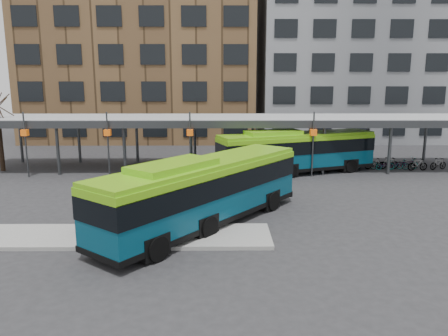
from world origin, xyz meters
TOP-DOWN VIEW (x-y plane):
  - ground at (0.00, 0.00)m, footprint 120.00×120.00m
  - boarding_island at (-5.50, -3.00)m, footprint 14.00×3.00m
  - canopy at (-0.06, 12.87)m, footprint 40.00×6.53m
  - tree at (-18.00, 12.00)m, footprint 1.64×1.64m
  - building_brick at (-10.00, 32.00)m, footprint 26.00×14.00m
  - building_grey at (16.00, 32.00)m, footprint 24.00×14.00m
  - bus_front at (-1.59, -1.32)m, footprint 10.05×11.72m
  - bus_rear at (4.99, 10.80)m, footprint 12.46×6.69m
  - pedestrian at (-7.24, -2.72)m, footprint 0.45×0.69m
  - bike_rack at (13.21, 12.20)m, footprint 7.48×1.32m

SIDE VIEW (x-z plane):
  - ground at x=0.00m, z-range 0.00..0.00m
  - boarding_island at x=-5.50m, z-range 0.00..0.18m
  - bike_rack at x=13.21m, z-range -0.02..0.96m
  - pedestrian at x=-7.24m, z-range 0.19..1.99m
  - bus_rear at x=4.99m, z-range 0.07..3.46m
  - bus_front at x=-1.59m, z-range 0.07..3.60m
  - tree at x=-18.00m, z-range -0.36..5.23m
  - canopy at x=-0.06m, z-range 1.51..6.31m
  - building_grey at x=16.00m, z-range 0.00..20.00m
  - building_brick at x=-10.00m, z-range 0.00..22.00m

